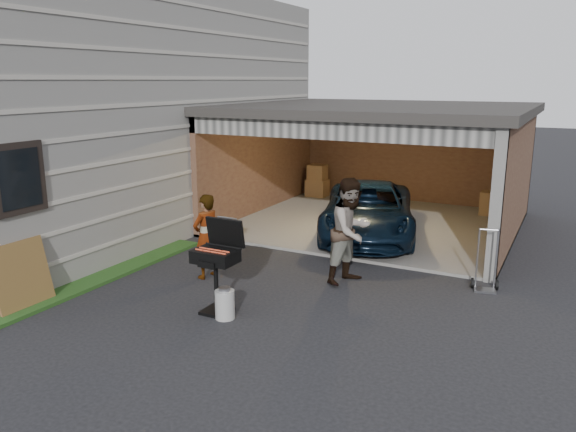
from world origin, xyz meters
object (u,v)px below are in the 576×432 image
woman (206,236)px  bbq_grill (217,259)px  plywood_panel (22,276)px  hand_truck (485,278)px  propane_tank (225,304)px  minivan (368,213)px  man (351,231)px

woman → bbq_grill: woman is taller
woman → plywood_panel: 3.01m
bbq_grill → plywood_panel: 3.04m
hand_truck → woman: bearing=-173.9°
propane_tank → minivan: bearing=85.4°
man → propane_tank: man is taller
bbq_grill → man: bearing=58.9°
minivan → woman: (-1.69, -3.75, 0.18)m
bbq_grill → hand_truck: (3.48, 2.84, -0.64)m
minivan → woman: size_ratio=2.76×
man → minivan: bearing=33.2°
minivan → man: (0.67, -2.80, 0.34)m
minivan → hand_truck: (2.84, -2.12, -0.38)m
man → hand_truck: man is taller
woman → bbq_grill: bearing=55.4°
man → hand_truck: (2.17, 0.68, -0.72)m
man → propane_tank: (-1.08, -2.32, -0.71)m
minivan → plywood_panel: bearing=-136.3°
minivan → man: 2.90m
minivan → bbq_grill: bbq_grill is taller
woman → plywood_panel: woman is taller
minivan → plywood_panel: 7.10m
plywood_panel → hand_truck: bearing=33.5°
man → plywood_panel: (-4.05, -3.44, -0.40)m
bbq_grill → plywood_panel: bearing=-155.0°
minivan → woman: 4.12m
bbq_grill → propane_tank: bearing=-34.0°
propane_tank → plywood_panel: 3.19m
bbq_grill → propane_tank: (0.23, -0.15, -0.63)m
hand_truck → bbq_grill: bearing=-154.4°
minivan → man: bearing=-94.4°
propane_tank → hand_truck: hand_truck is taller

